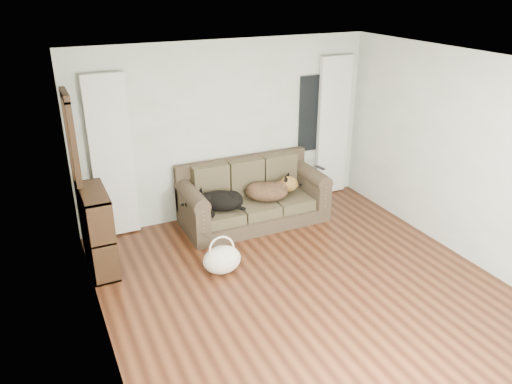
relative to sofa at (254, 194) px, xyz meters
name	(u,v)px	position (x,y,z in m)	size (l,w,h in m)	color
floor	(311,294)	(-0.19, -1.97, -0.45)	(5.00, 5.00, 0.00)	#34190E
ceiling	(323,67)	(-0.19, -1.97, 2.15)	(5.00, 5.00, 0.00)	white
wall_back	(227,130)	(-0.19, 0.53, 0.85)	(4.50, 0.04, 2.60)	silver
wall_left	(97,235)	(-2.44, -1.97, 0.85)	(0.04, 5.00, 2.60)	silver
wall_right	(473,161)	(2.06, -1.97, 0.85)	(0.04, 5.00, 2.60)	silver
curtain_left	(112,158)	(-1.89, 0.45, 0.70)	(0.55, 0.08, 2.25)	silver
curtain_right	(333,127)	(1.61, 0.45, 0.70)	(0.55, 0.08, 2.25)	silver
window_pane	(313,114)	(1.26, 0.50, 0.95)	(0.50, 0.03, 1.20)	black
door_casing	(78,180)	(-2.39, 0.07, 0.60)	(0.07, 0.60, 2.10)	black
sofa	(254,194)	(0.00, 0.00, 0.00)	(2.10, 0.91, 0.86)	#3E3020
dog_black_lab	(219,201)	(-0.58, -0.07, 0.03)	(0.63, 0.44, 0.27)	black
dog_shepherd	(269,190)	(0.23, -0.06, 0.04)	(0.66, 0.47, 0.29)	black
tv_remote	(320,168)	(1.06, -0.11, 0.28)	(0.06, 0.20, 0.02)	black
tote_bag	(222,261)	(-0.94, -1.10, -0.29)	(0.48, 0.37, 0.35)	silver
bookshelf	(98,233)	(-2.28, -0.36, 0.05)	(0.31, 0.84, 1.05)	black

